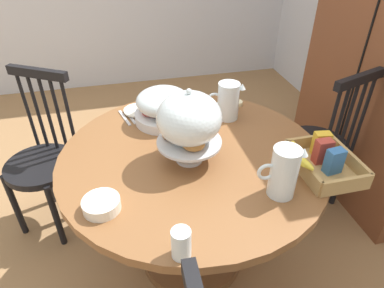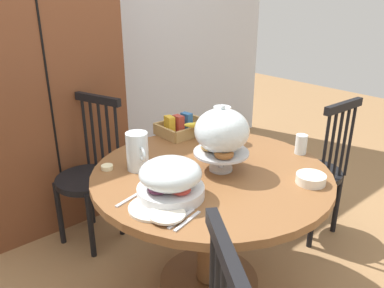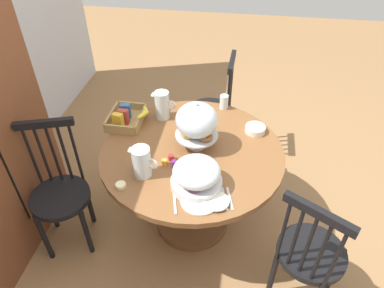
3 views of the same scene
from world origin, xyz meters
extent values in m
plane|color=#997047|center=(0.00, 0.00, 0.00)|extent=(10.00, 10.00, 0.00)
cube|color=black|center=(-0.25, 1.22, 1.04)|extent=(0.01, 0.01, 1.52)
cylinder|color=brown|center=(0.12, 0.13, 0.72)|extent=(1.21, 1.21, 0.04)
cylinder|color=brown|center=(0.12, 0.13, 0.39)|extent=(0.14, 0.14, 0.63)
cylinder|color=brown|center=(0.12, 0.13, 0.03)|extent=(0.56, 0.56, 0.06)
cylinder|color=black|center=(-0.17, 0.99, 0.45)|extent=(0.40, 0.40, 0.04)
cylinder|color=black|center=(-0.35, 1.08, 0.23)|extent=(0.04, 0.04, 0.45)
cylinder|color=black|center=(-0.26, 0.81, 0.23)|extent=(0.04, 0.04, 0.45)
cylinder|color=black|center=(-0.08, 1.17, 0.23)|extent=(0.04, 0.04, 0.45)
cylinder|color=black|center=(0.01, 0.90, 0.23)|extent=(0.04, 0.04, 0.45)
cylinder|color=black|center=(-0.07, 1.17, 0.69)|extent=(0.02, 0.02, 0.48)
cylinder|color=black|center=(-0.04, 1.11, 0.69)|extent=(0.02, 0.02, 0.48)
cylinder|color=black|center=(-0.02, 1.04, 0.69)|extent=(0.02, 0.02, 0.48)
cylinder|color=black|center=(0.00, 0.97, 0.69)|extent=(0.02, 0.02, 0.48)
cylinder|color=black|center=(0.02, 0.91, 0.69)|extent=(0.02, 0.02, 0.48)
cube|color=black|center=(-0.02, 1.04, 0.95)|extent=(0.15, 0.35, 0.05)
cylinder|color=black|center=(-0.35, -0.64, 0.45)|extent=(0.40, 0.40, 0.04)
cylinder|color=black|center=(-0.30, -0.84, 0.23)|extent=(0.04, 0.04, 0.45)
cylinder|color=black|center=(-0.16, -0.60, 0.23)|extent=(0.04, 0.04, 0.45)
cylinder|color=black|center=(-0.54, -0.69, 0.23)|extent=(0.04, 0.04, 0.45)
cylinder|color=black|center=(-0.40, -0.45, 0.23)|extent=(0.04, 0.04, 0.45)
cylinder|color=black|center=(-0.56, -0.68, 0.69)|extent=(0.02, 0.02, 0.48)
cylinder|color=black|center=(-0.52, -0.62, 0.69)|extent=(0.02, 0.02, 0.48)
cylinder|color=black|center=(-0.49, -0.56, 0.69)|extent=(0.02, 0.02, 0.48)
cylinder|color=black|center=(-0.45, -0.50, 0.69)|extent=(0.02, 0.02, 0.48)
cylinder|color=black|center=(-0.42, -0.44, 0.69)|extent=(0.02, 0.02, 0.48)
cube|color=black|center=(-0.49, -0.56, 0.95)|extent=(0.22, 0.33, 0.05)
cylinder|color=silver|center=(0.16, 0.11, 0.75)|extent=(0.12, 0.12, 0.02)
cylinder|color=silver|center=(0.16, 0.11, 0.79)|extent=(0.03, 0.03, 0.09)
cylinder|color=silver|center=(0.16, 0.11, 0.84)|extent=(0.28, 0.28, 0.01)
torus|color=#B27033|center=(0.21, 0.11, 0.86)|extent=(0.10, 0.10, 0.03)
torus|color=#D19347|center=(0.13, 0.16, 0.86)|extent=(0.10, 0.10, 0.03)
torus|color=#935628|center=(0.12, 0.04, 0.86)|extent=(0.10, 0.10, 0.03)
ellipsoid|color=silver|center=(0.16, 0.11, 0.95)|extent=(0.27, 0.27, 0.22)
sphere|color=silver|center=(0.16, 0.11, 1.07)|extent=(0.02, 0.02, 0.02)
cylinder|color=silver|center=(-0.20, 0.06, 0.77)|extent=(0.30, 0.30, 0.05)
ellipsoid|color=beige|center=(-0.13, 0.06, 0.80)|extent=(0.09, 0.09, 0.03)
ellipsoid|color=#8CBF59|center=(-0.21, 0.12, 0.80)|extent=(0.09, 0.09, 0.03)
ellipsoid|color=#6B2D4C|center=(-0.27, 0.05, 0.80)|extent=(0.09, 0.09, 0.03)
ellipsoid|color=#CC3D33|center=(-0.20, -0.01, 0.80)|extent=(0.09, 0.09, 0.03)
ellipsoid|color=silver|center=(-0.20, 0.06, 0.85)|extent=(0.28, 0.28, 0.13)
cylinder|color=silver|center=(-0.15, 0.39, 0.84)|extent=(0.11, 0.11, 0.20)
cylinder|color=orange|center=(-0.15, 0.39, 0.81)|extent=(0.10, 0.10, 0.13)
cone|color=silver|center=(-0.14, 0.45, 0.92)|extent=(0.04, 0.04, 0.03)
torus|color=silver|center=(-0.17, 0.32, 0.85)|extent=(0.03, 0.08, 0.07)
cylinder|color=silver|center=(0.46, 0.40, 0.85)|extent=(0.11, 0.11, 0.21)
cylinder|color=white|center=(0.46, 0.40, 0.81)|extent=(0.09, 0.09, 0.14)
cone|color=silver|center=(0.46, 0.46, 0.93)|extent=(0.04, 0.04, 0.03)
torus|color=silver|center=(0.45, 0.33, 0.86)|extent=(0.02, 0.07, 0.07)
cube|color=tan|center=(0.36, 0.65, 0.75)|extent=(0.30, 0.22, 0.01)
cube|color=tan|center=(0.36, 0.54, 0.78)|extent=(0.30, 0.02, 0.07)
cube|color=tan|center=(0.36, 0.76, 0.78)|extent=(0.30, 0.02, 0.07)
cube|color=tan|center=(0.21, 0.65, 0.78)|extent=(0.02, 0.22, 0.07)
cube|color=tan|center=(0.51, 0.65, 0.78)|extent=(0.02, 0.22, 0.07)
cube|color=gold|center=(0.27, 0.68, 0.81)|extent=(0.05, 0.08, 0.11)
cube|color=#B23D33|center=(0.32, 0.65, 0.81)|extent=(0.04, 0.07, 0.11)
cube|color=#336BAD|center=(0.40, 0.66, 0.81)|extent=(0.05, 0.08, 0.11)
ellipsoid|color=yellow|center=(0.33, 0.51, 0.84)|extent=(0.14, 0.08, 0.05)
ellipsoid|color=yellow|center=(0.36, 0.51, 0.84)|extent=(0.13, 0.03, 0.05)
ellipsoid|color=yellow|center=(0.39, 0.51, 0.84)|extent=(0.14, 0.08, 0.05)
cylinder|color=white|center=(-0.31, 0.02, 0.75)|extent=(0.22, 0.22, 0.01)
cylinder|color=white|center=(-0.32, -0.07, 0.76)|extent=(0.15, 0.15, 0.01)
cylinder|color=white|center=(0.38, -0.28, 0.76)|extent=(0.14, 0.14, 0.04)
cylinder|color=silver|center=(0.65, -0.03, 0.80)|extent=(0.06, 0.06, 0.11)
cylinder|color=beige|center=(-0.28, 0.49, 0.75)|extent=(0.06, 0.06, 0.02)
cylinder|color=#B7282D|center=(0.00, 0.25, 0.76)|extent=(0.04, 0.04, 0.04)
cylinder|color=orange|center=(-0.05, 0.28, 0.76)|extent=(0.04, 0.04, 0.04)
cylinder|color=#5B2366|center=(-0.05, 0.22, 0.76)|extent=(0.04, 0.04, 0.04)
cube|color=silver|center=(-0.28, -0.12, 0.74)|extent=(0.17, 0.06, 0.01)
cube|color=silver|center=(-0.27, -0.14, 0.74)|extent=(0.17, 0.06, 0.01)
cube|color=silver|center=(-0.35, 0.16, 0.74)|extent=(0.17, 0.06, 0.01)
camera|label=1|loc=(1.33, -0.16, 1.65)|focal=31.70mm
camera|label=2|loc=(-1.10, -1.14, 1.60)|focal=36.04mm
camera|label=3|loc=(-1.61, -0.14, 2.22)|focal=32.64mm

